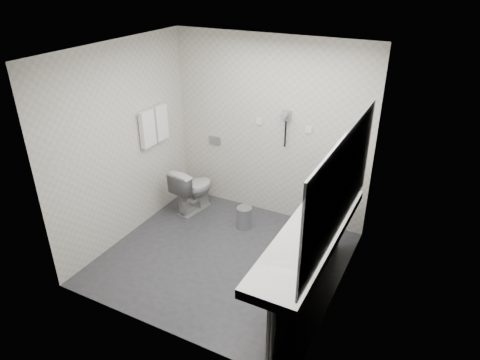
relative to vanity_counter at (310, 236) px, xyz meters
The scene contains 29 objects.
floor 1.39m from the vanity_counter, 169.92° to the left, with size 2.80×2.80×0.00m, color #2F2E34.
ceiling 2.05m from the vanity_counter, 169.92° to the left, with size 2.80×2.80×0.00m, color silver.
wall_back 1.93m from the vanity_counter, 126.87° to the left, with size 2.80×2.80×0.00m, color beige.
wall_front 1.64m from the vanity_counter, 135.64° to the right, with size 2.80×2.80×0.00m, color beige.
wall_left 2.57m from the vanity_counter, behind, with size 2.60×2.60×0.00m, color beige.
wall_right 0.56m from the vanity_counter, 36.03° to the left, with size 2.60×2.60×0.00m, color beige.
vanity_counter is the anchor object (origin of this frame).
vanity_panel 0.43m from the vanity_counter, ahead, with size 0.03×2.15×0.75m, color gray.
vanity_post_near 1.12m from the vanity_counter, 86.97° to the right, with size 0.06×0.06×0.75m, color silver.
vanity_post_far 1.12m from the vanity_counter, 86.97° to the left, with size 0.06×0.06×0.75m, color silver.
mirror 0.70m from the vanity_counter, ahead, with size 0.02×2.20×1.05m, color #B2BCC6.
basin_near 0.65m from the vanity_counter, 90.00° to the right, with size 0.40×0.31×0.05m, color silver.
basin_far 0.65m from the vanity_counter, 90.00° to the left, with size 0.40×0.31×0.05m, color silver.
faucet_near 0.69m from the vanity_counter, 73.30° to the right, with size 0.04×0.04×0.15m, color silver.
faucet_far 0.69m from the vanity_counter, 73.30° to the left, with size 0.04×0.04×0.15m, color silver.
soap_bottle_a 0.11m from the vanity_counter, 169.01° to the right, with size 0.05×0.05×0.11m, color white.
glass_left 0.30m from the vanity_counter, 66.87° to the left, with size 0.06×0.06×0.11m, color silver.
toilet 2.37m from the vanity_counter, 153.79° to the left, with size 0.38×0.67×0.68m, color silver.
flush_plate 2.48m from the vanity_counter, 143.06° to the left, with size 0.18×0.02×0.12m, color #B2B5BA.
pedal_bin 1.67m from the vanity_counter, 142.24° to the left, with size 0.21×0.21×0.29m, color #B2B5BA.
bin_lid 1.61m from the vanity_counter, 142.24° to the left, with size 0.21×0.21×0.01m, color #B2B5BA.
towel_rail 2.69m from the vanity_counter, 163.14° to the left, with size 0.02×0.02×0.62m, color silver.
towel_near 2.59m from the vanity_counter, 166.10° to the left, with size 0.07×0.24×0.48m, color white.
towel_far 2.67m from the vanity_counter, 160.15° to the left, with size 0.07×0.24×0.48m, color white.
dryer_cradle 1.85m from the vanity_counter, 120.76° to the left, with size 0.10×0.04×0.14m, color gray.
dryer_barrel 1.81m from the vanity_counter, 122.01° to the left, with size 0.08×0.08×0.14m, color gray.
dryer_cord 1.76m from the vanity_counter, 121.02° to the left, with size 0.02×0.02×0.35m, color black.
switch_plate_a 2.04m from the vanity_counter, 130.59° to the left, with size 0.09×0.02×0.09m, color silver.
switch_plate_b 1.69m from the vanity_counter, 111.13° to the left, with size 0.09×0.02×0.09m, color silver.
Camera 1 is at (2.16, -3.75, 3.29)m, focal length 32.37 mm.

